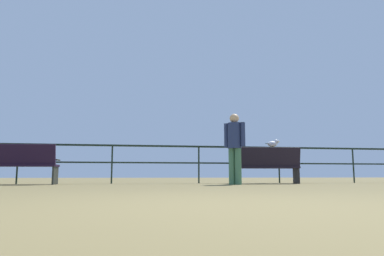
% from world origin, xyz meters
% --- Properties ---
extents(ground_plane, '(60.00, 60.00, 0.00)m').
position_xyz_m(ground_plane, '(0.00, 0.00, 0.00)').
color(ground_plane, brown).
extents(pier_railing, '(21.44, 0.05, 1.05)m').
position_xyz_m(pier_railing, '(-0.00, 7.24, 0.78)').
color(pier_railing, black).
rests_on(pier_railing, ground_plane).
extents(bench_near_left, '(1.57, 0.71, 0.95)m').
position_xyz_m(bench_near_left, '(-3.22, 6.50, 0.53)').
color(bench_near_left, black).
rests_on(bench_near_left, ground_plane).
extents(bench_near_right, '(1.83, 0.76, 0.96)m').
position_xyz_m(bench_near_right, '(2.87, 6.49, 0.52)').
color(bench_near_right, black).
rests_on(bench_near_right, ground_plane).
extents(person_by_bench, '(0.44, 0.40, 1.70)m').
position_xyz_m(person_by_bench, '(1.77, 5.68, 0.98)').
color(person_by_bench, '#406E4C').
rests_on(person_by_bench, ground_plane).
extents(seagull_on_rail, '(0.46, 0.21, 0.22)m').
position_xyz_m(seagull_on_rail, '(3.40, 7.24, 1.15)').
color(seagull_on_rail, silver).
rests_on(seagull_on_rail, pier_railing).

